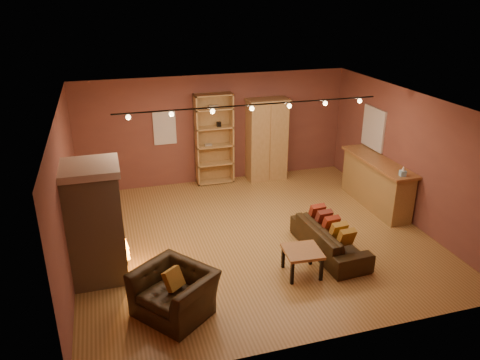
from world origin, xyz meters
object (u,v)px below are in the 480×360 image
object	(u,v)px
bar_counter	(376,183)
armchair	(174,286)
bookcase	(214,138)
loveseat	(330,234)
fireplace	(96,223)
coffee_table	(302,254)
armoire	(267,139)

from	to	relation	value
bar_counter	armchair	bearing A→B (deg)	-153.11
bookcase	loveseat	distance (m)	4.40
fireplace	coffee_table	distance (m)	3.63
fireplace	coffee_table	size ratio (longest dim) A/B	3.08
bar_counter	loveseat	xyz separation A→B (m)	(-1.99, -1.63, -0.18)
bookcase	bar_counter	distance (m)	4.17
bar_counter	coffee_table	distance (m)	3.55
armoire	loveseat	world-z (taller)	armoire
fireplace	loveseat	world-z (taller)	fireplace
coffee_table	armchair	bearing A→B (deg)	-169.56
bookcase	bar_counter	bearing A→B (deg)	-37.35
bar_counter	armchair	xyz separation A→B (m)	(-5.15, -2.61, -0.07)
armchair	coffee_table	size ratio (longest dim) A/B	1.97
bookcase	armoire	size ratio (longest dim) A/B	1.09
bookcase	coffee_table	size ratio (longest dim) A/B	3.43
bookcase	fireplace	bearing A→B (deg)	-128.50
armoire	coffee_table	xyz separation A→B (m)	(-0.92, -4.53, -0.67)
bookcase	bar_counter	world-z (taller)	bookcase
armchair	bookcase	bearing A→B (deg)	121.93
fireplace	loveseat	xyz separation A→B (m)	(4.25, -0.41, -0.67)
coffee_table	armoire	bearing A→B (deg)	78.55
bar_counter	loveseat	distance (m)	2.58
armoire	coffee_table	distance (m)	4.67
armoire	bar_counter	distance (m)	3.06
bar_counter	loveseat	size ratio (longest dim) A/B	1.20
loveseat	fireplace	bearing A→B (deg)	81.16
bookcase	armoire	xyz separation A→B (m)	(1.39, -0.15, -0.11)
fireplace	armoire	bearing A→B (deg)	39.37
armoire	coffee_table	bearing A→B (deg)	-101.45
bookcase	armchair	size ratio (longest dim) A/B	1.74
fireplace	bar_counter	xyz separation A→B (m)	(6.24, 1.22, -0.49)
fireplace	armchair	bearing A→B (deg)	-51.86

